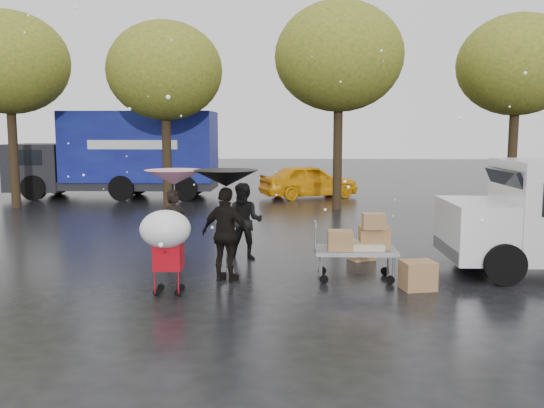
{
  "coord_description": "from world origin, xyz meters",
  "views": [
    {
      "loc": [
        0.99,
        -10.15,
        2.78
      ],
      "look_at": [
        0.56,
        1.0,
        1.34
      ],
      "focal_mm": 38.0,
      "sensor_mm": 36.0,
      "label": 1
    }
  ],
  "objects_px": {
    "person_black": "(227,234)",
    "blue_truck": "(121,155)",
    "yellow_taxi": "(309,181)",
    "person_pink": "(175,227)",
    "shopping_cart": "(166,234)",
    "vendor_cart": "(360,241)"
  },
  "relations": [
    {
      "from": "person_black",
      "to": "blue_truck",
      "type": "xyz_separation_m",
      "value": [
        -5.85,
        12.94,
        0.89
      ]
    },
    {
      "from": "yellow_taxi",
      "to": "person_pink",
      "type": "bearing_deg",
      "value": 142.05
    },
    {
      "from": "shopping_cart",
      "to": "yellow_taxi",
      "type": "height_order",
      "value": "shopping_cart"
    },
    {
      "from": "vendor_cart",
      "to": "yellow_taxi",
      "type": "height_order",
      "value": "yellow_taxi"
    },
    {
      "from": "vendor_cart",
      "to": "shopping_cart",
      "type": "relative_size",
      "value": 1.04
    },
    {
      "from": "person_black",
      "to": "yellow_taxi",
      "type": "relative_size",
      "value": 0.43
    },
    {
      "from": "vendor_cart",
      "to": "yellow_taxi",
      "type": "xyz_separation_m",
      "value": [
        -0.62,
        13.0,
        -0.04
      ]
    },
    {
      "from": "person_black",
      "to": "shopping_cart",
      "type": "xyz_separation_m",
      "value": [
        -0.89,
        -1.03,
        0.19
      ]
    },
    {
      "from": "person_pink",
      "to": "blue_truck",
      "type": "distance_m",
      "value": 12.6
    },
    {
      "from": "vendor_cart",
      "to": "blue_truck",
      "type": "bearing_deg",
      "value": 123.06
    },
    {
      "from": "vendor_cart",
      "to": "yellow_taxi",
      "type": "bearing_deg",
      "value": 92.74
    },
    {
      "from": "person_pink",
      "to": "blue_truck",
      "type": "bearing_deg",
      "value": 55.46
    },
    {
      "from": "person_pink",
      "to": "shopping_cart",
      "type": "relative_size",
      "value": 1.06
    },
    {
      "from": "shopping_cart",
      "to": "yellow_taxi",
      "type": "bearing_deg",
      "value": 79.09
    },
    {
      "from": "person_pink",
      "to": "person_black",
      "type": "height_order",
      "value": "person_black"
    },
    {
      "from": "person_black",
      "to": "blue_truck",
      "type": "height_order",
      "value": "blue_truck"
    },
    {
      "from": "shopping_cart",
      "to": "yellow_taxi",
      "type": "xyz_separation_m",
      "value": [
        2.74,
        14.2,
        -0.38
      ]
    },
    {
      "from": "person_pink",
      "to": "person_black",
      "type": "relative_size",
      "value": 0.89
    },
    {
      "from": "blue_truck",
      "to": "yellow_taxi",
      "type": "xyz_separation_m",
      "value": [
        7.69,
        0.23,
        -1.07
      ]
    },
    {
      "from": "person_black",
      "to": "shopping_cart",
      "type": "relative_size",
      "value": 1.19
    },
    {
      "from": "vendor_cart",
      "to": "shopping_cart",
      "type": "height_order",
      "value": "shopping_cart"
    },
    {
      "from": "vendor_cart",
      "to": "person_pink",
      "type": "bearing_deg",
      "value": 163.38
    }
  ]
}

